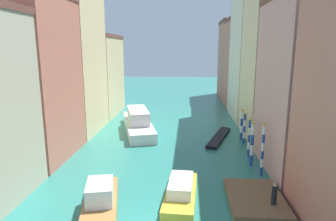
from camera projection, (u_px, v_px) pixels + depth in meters
name	position (u px, v px, depth m)	size (l,w,h in m)	color
ground_plane	(171.00, 128.00, 40.87)	(154.00, 154.00, 0.00)	#28756B
building_left_1	(27.00, 78.00, 28.63)	(7.91, 9.55, 16.10)	#C6705B
building_left_2	(67.00, 62.00, 37.94)	(7.91, 9.95, 18.27)	beige
building_left_3	(94.00, 75.00, 48.96)	(7.91, 11.32, 13.07)	beige
building_right_1	(314.00, 83.00, 25.66)	(7.91, 10.74, 15.69)	tan
building_right_2	(281.00, 50.00, 35.08)	(7.91, 9.31, 21.38)	beige
building_right_3	(260.00, 50.00, 45.46)	(7.91, 11.47, 21.38)	beige
building_right_4	(246.00, 63.00, 56.04)	(7.91, 9.21, 16.38)	#C6705B
building_right_5	(237.00, 59.00, 65.87)	(7.91, 10.95, 16.98)	#C6705B
waterfront_dock	(255.00, 199.00, 21.00)	(3.84, 5.65, 0.53)	brown
person_on_dock	(274.00, 195.00, 19.68)	(0.36, 0.36, 1.51)	black
mooring_pole_0	(263.00, 149.00, 25.18)	(0.27, 0.27, 4.68)	#1E479E
mooring_pole_1	(252.00, 143.00, 27.42)	(0.34, 0.34, 4.29)	#1E479E
mooring_pole_2	(249.00, 137.00, 29.70)	(0.27, 0.27, 4.05)	#1E479E
mooring_pole_3	(244.00, 128.00, 33.72)	(0.28, 0.28, 3.77)	#1E479E
mooring_pole_4	(242.00, 124.00, 35.34)	(0.37, 0.37, 3.84)	#1E479E
vaporetto_white	(138.00, 123.00, 39.31)	(6.48, 13.35, 2.97)	white
gondola_black	(219.00, 137.00, 36.00)	(3.82, 8.66, 0.38)	black
motorboat_0	(181.00, 191.00, 21.49)	(2.53, 6.51, 1.50)	gold
motorboat_1	(100.00, 201.00, 19.95)	(3.75, 7.53, 1.99)	olive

